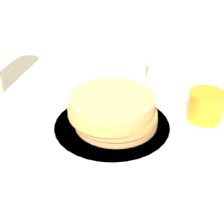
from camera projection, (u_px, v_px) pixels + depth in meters
ground_plane at (121, 140)px, 0.59m from camera, size 4.00×4.00×0.00m
plate at (112, 126)px, 0.61m from camera, size 0.25×0.25×0.01m
pancake_stack at (114, 111)px, 0.59m from camera, size 0.18×0.17×0.06m
juice_glass at (206, 106)px, 0.64m from camera, size 0.07×0.07×0.06m
cream_jug at (123, 63)px, 0.77m from camera, size 0.12×0.12×0.11m
water_bottle_near at (108, 27)px, 0.88m from camera, size 0.06×0.06×0.19m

